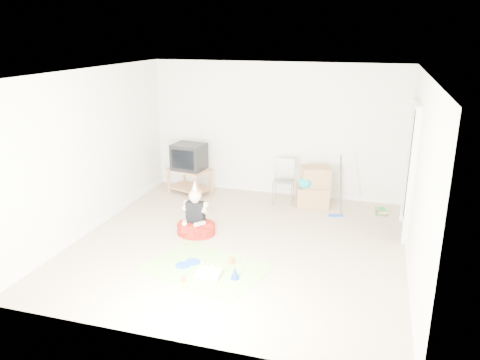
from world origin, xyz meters
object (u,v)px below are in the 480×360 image
(cardboard_boxes, at_px, (313,187))
(birthday_cake, at_px, (209,274))
(crt_tv, at_px, (189,157))
(seated_woman, at_px, (196,222))
(folding_chair, at_px, (284,182))
(tv_stand, at_px, (190,179))

(cardboard_boxes, distance_m, birthday_cake, 3.23)
(crt_tv, relative_size, seated_woman, 0.67)
(cardboard_boxes, xyz_separation_m, seated_woman, (-1.63, -1.82, -0.16))
(folding_chair, distance_m, birthday_cake, 3.11)
(tv_stand, distance_m, seated_woman, 2.01)
(tv_stand, relative_size, birthday_cake, 2.86)
(crt_tv, bearing_deg, folding_chair, 7.47)
(tv_stand, bearing_deg, birthday_cake, -63.50)
(folding_chair, bearing_deg, tv_stand, 179.86)
(folding_chair, bearing_deg, cardboard_boxes, 0.53)
(folding_chair, height_order, seated_woman, seated_woman)
(crt_tv, bearing_deg, birthday_cake, -55.89)
(cardboard_boxes, bearing_deg, crt_tv, -179.99)
(seated_woman, xyz_separation_m, birthday_cake, (0.68, -1.25, -0.15))
(seated_woman, relative_size, birthday_cake, 2.76)
(tv_stand, relative_size, cardboard_boxes, 1.25)
(folding_chair, height_order, birthday_cake, folding_chair)
(cardboard_boxes, relative_size, birthday_cake, 2.29)
(cardboard_boxes, height_order, birthday_cake, cardboard_boxes)
(cardboard_boxes, bearing_deg, tv_stand, -179.99)
(folding_chair, relative_size, birthday_cake, 2.62)
(crt_tv, relative_size, cardboard_boxes, 0.80)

